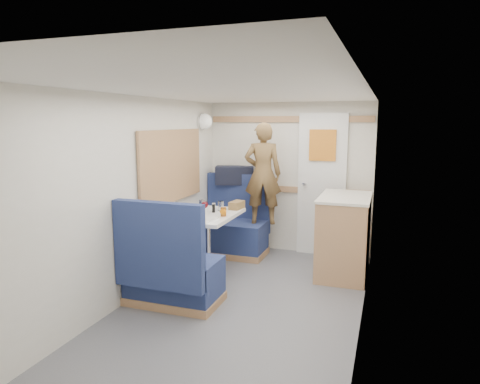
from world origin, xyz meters
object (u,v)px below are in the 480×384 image
at_px(tumbler_left, 185,212).
at_px(tumbler_mid, 202,205).
at_px(orange_fruit, 223,212).
at_px(salt_grinder, 214,207).
at_px(tray, 199,220).
at_px(tumbler_right, 221,206).
at_px(person, 263,174).
at_px(pepper_grinder, 214,208).
at_px(dinette_table, 207,227).
at_px(beer_glass, 223,212).
at_px(bench_near, 171,275).
at_px(bread_loaf, 237,205).
at_px(dome_light, 205,121).
at_px(bench_far, 233,231).
at_px(wine_glass, 205,206).
at_px(duffel_bag, 235,175).
at_px(galley_counter, 344,235).
at_px(cheese_block, 193,218).

distance_m(tumbler_left, tumbler_mid, 0.39).
relative_size(orange_fruit, salt_grinder, 0.76).
height_order(tray, tumbler_right, tumbler_right).
distance_m(person, pepper_grinder, 0.91).
xyz_separation_m(dinette_table, beer_glass, (0.22, -0.05, 0.20)).
distance_m(bench_near, tumbler_right, 1.19).
bearing_deg(bread_loaf, dome_light, 142.32).
distance_m(tray, orange_fruit, 0.32).
distance_m(bench_near, tray, 0.68).
distance_m(pepper_grinder, salt_grinder, 0.06).
distance_m(dinette_table, bench_far, 0.90).
bearing_deg(bread_loaf, orange_fruit, -90.00).
bearing_deg(tumbler_left, wine_glass, 20.86).
bearing_deg(bench_near, duffel_bag, 92.05).
xyz_separation_m(tray, wine_glass, (-0.03, 0.21, 0.11)).
bearing_deg(bench_far, salt_grinder, -88.14).
xyz_separation_m(bench_far, bread_loaf, (0.23, -0.49, 0.47)).
bearing_deg(dinette_table, tumbler_right, 69.52).
bearing_deg(galley_counter, tumbler_right, -166.65).
bearing_deg(wine_glass, orange_fruit, 19.13).
distance_m(dinette_table, tumbler_left, 0.34).
height_order(duffel_bag, cheese_block, duffel_bag).
relative_size(tumbler_left, salt_grinder, 1.12).
xyz_separation_m(bench_near, wine_glass, (0.03, 0.73, 0.54)).
relative_size(bench_far, person, 0.81).
xyz_separation_m(dinette_table, duffel_bag, (-0.07, 1.12, 0.46)).
distance_m(tumbler_right, beer_glass, 0.31).
xyz_separation_m(bench_near, dome_light, (-0.39, 1.71, 1.45)).
height_order(bench_near, cheese_block, bench_near).
distance_m(duffel_bag, tray, 1.49).
bearing_deg(person, bench_far, -14.32).
distance_m(galley_counter, person, 1.27).
distance_m(bench_far, orange_fruit, 1.07).
relative_size(person, salt_grinder, 13.34).
distance_m(bench_far, cheese_block, 1.32).
bearing_deg(bench_far, tumbler_mid, -101.84).
bearing_deg(tumbler_left, cheese_block, -44.56).
xyz_separation_m(duffel_bag, tumbler_right, (0.15, -0.90, -0.25)).
bearing_deg(cheese_block, duffel_bag, 92.95).
distance_m(dinette_table, salt_grinder, 0.25).
bearing_deg(bench_far, duffel_bag, 105.51).
distance_m(orange_fruit, tumbler_mid, 0.45).
bearing_deg(dome_light, bread_loaf, -37.68).
relative_size(cheese_block, pepper_grinder, 0.97).
height_order(bench_near, beer_glass, bench_near).
bearing_deg(tray, dome_light, 110.86).
bearing_deg(pepper_grinder, wine_glass, -92.52).
height_order(duffel_bag, orange_fruit, duffel_bag).
distance_m(galley_counter, wine_glass, 1.63).
xyz_separation_m(bench_near, galley_counter, (1.47, 1.41, 0.17)).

